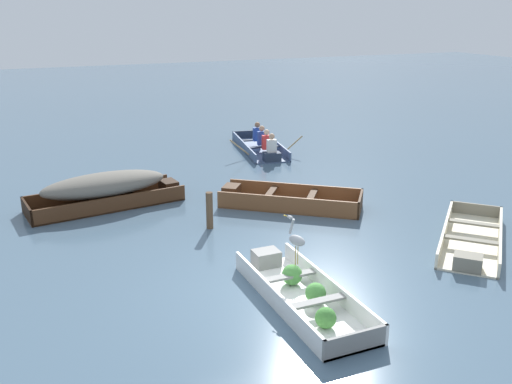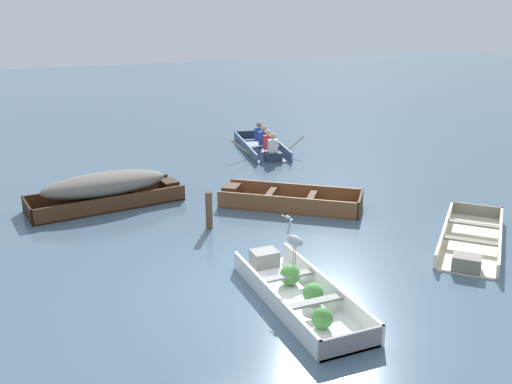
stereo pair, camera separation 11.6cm
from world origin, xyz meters
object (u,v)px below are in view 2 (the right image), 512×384
(dinghy_white_foreground, at_px, (298,292))
(mooring_post, at_px, (209,210))
(skiff_dark_varnish_near_moored, at_px, (106,187))
(heron_on_dinghy, at_px, (294,239))
(rowboat_slate_blue_with_crew, at_px, (263,146))
(skiff_wooden_brown_mid_moored, at_px, (284,200))
(skiff_cream_far_moored, at_px, (471,241))

(dinghy_white_foreground, xyz_separation_m, mooring_post, (-0.32, 3.55, 0.27))
(dinghy_white_foreground, relative_size, skiff_dark_varnish_near_moored, 0.85)
(heron_on_dinghy, bearing_deg, rowboat_slate_blue_with_crew, 69.42)
(dinghy_white_foreground, height_order, heron_on_dinghy, heron_on_dinghy)
(skiff_wooden_brown_mid_moored, bearing_deg, rowboat_slate_blue_with_crew, 71.77)
(skiff_dark_varnish_near_moored, distance_m, mooring_post, 2.93)
(skiff_wooden_brown_mid_moored, height_order, mooring_post, mooring_post)
(skiff_cream_far_moored, xyz_separation_m, rowboat_slate_blue_with_crew, (-0.72, 8.59, 0.11))
(dinghy_white_foreground, distance_m, skiff_dark_varnish_near_moored, 6.26)
(skiff_cream_far_moored, distance_m, heron_on_dinghy, 4.08)
(skiff_wooden_brown_mid_moored, distance_m, rowboat_slate_blue_with_crew, 5.30)
(rowboat_slate_blue_with_crew, distance_m, heron_on_dinghy, 9.38)
(skiff_dark_varnish_near_moored, relative_size, mooring_post, 4.61)
(dinghy_white_foreground, distance_m, skiff_wooden_brown_mid_moored, 4.56)
(skiff_wooden_brown_mid_moored, xyz_separation_m, heron_on_dinghy, (-1.63, -3.73, 0.72))
(skiff_dark_varnish_near_moored, bearing_deg, dinghy_white_foreground, -70.56)
(heron_on_dinghy, xyz_separation_m, mooring_post, (-0.46, 3.07, -0.45))
(skiff_wooden_brown_mid_moored, bearing_deg, skiff_dark_varnish_near_moored, 156.34)
(rowboat_slate_blue_with_crew, distance_m, mooring_post, 6.82)
(skiff_cream_far_moored, bearing_deg, dinghy_white_foreground, -171.25)
(skiff_wooden_brown_mid_moored, height_order, skiff_cream_far_moored, skiff_wooden_brown_mid_moored)
(heron_on_dinghy, height_order, mooring_post, heron_on_dinghy)
(skiff_dark_varnish_near_moored, bearing_deg, rowboat_slate_blue_with_crew, 31.22)
(skiff_cream_far_moored, bearing_deg, rowboat_slate_blue_with_crew, 94.79)
(skiff_dark_varnish_near_moored, xyz_separation_m, rowboat_slate_blue_with_crew, (5.51, 3.34, -0.25))
(skiff_wooden_brown_mid_moored, relative_size, rowboat_slate_blue_with_crew, 0.90)
(skiff_wooden_brown_mid_moored, xyz_separation_m, skiff_cream_far_moored, (2.38, -3.56, -0.04))
(skiff_dark_varnish_near_moored, distance_m, skiff_cream_far_moored, 8.16)
(dinghy_white_foreground, xyz_separation_m, skiff_dark_varnish_near_moored, (-2.08, 5.89, 0.32))
(dinghy_white_foreground, bearing_deg, rowboat_slate_blue_with_crew, 69.60)
(skiff_wooden_brown_mid_moored, relative_size, heron_on_dinghy, 3.88)
(heron_on_dinghy, bearing_deg, dinghy_white_foreground, -106.95)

